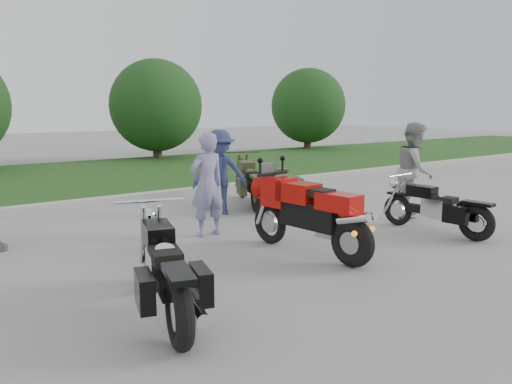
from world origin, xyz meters
TOP-DOWN VIEW (x-y plane):
  - ground at (0.00, 0.00)m, footprint 80.00×80.00m
  - curb at (0.00, 6.00)m, footprint 60.00×0.30m
  - grass_strip at (0.00, 10.15)m, footprint 60.00×8.00m
  - tree_mid_right at (4.00, 13.50)m, footprint 3.60×3.60m
  - tree_far_right at (12.00, 13.50)m, footprint 3.60×3.60m
  - sportbike_red at (0.25, 0.38)m, footprint 0.53×2.27m
  - cruiser_left at (-2.42, -0.38)m, footprint 0.80×2.27m
  - cruiser_right at (2.87, 0.01)m, footprint 0.43×2.05m
  - cruiser_sidecar at (2.09, 3.74)m, footprint 1.75×2.26m
  - person_stripe at (-0.38, 2.23)m, footprint 0.64×0.43m
  - person_grey at (3.63, 1.11)m, footprint 1.13×1.07m
  - person_denim at (0.70, 3.56)m, footprint 1.26×1.06m

SIDE VIEW (x-z plane):
  - ground at x=0.00m, z-range 0.00..0.00m
  - grass_strip at x=0.00m, z-range 0.00..0.14m
  - curb at x=0.00m, z-range 0.00..0.15m
  - cruiser_right at x=2.87m, z-range 0.01..0.79m
  - cruiser_sidecar at x=2.09m, z-range -0.03..0.90m
  - cruiser_left at x=-2.42m, z-range 0.01..0.91m
  - sportbike_red at x=0.25m, z-range 0.09..1.17m
  - person_denim at x=0.70m, z-range 0.00..1.70m
  - person_stripe at x=-0.38m, z-range 0.00..1.73m
  - person_grey at x=3.63m, z-range 0.00..1.85m
  - tree_mid_right at x=4.00m, z-range 0.19..4.19m
  - tree_far_right at x=12.00m, z-range 0.19..4.19m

